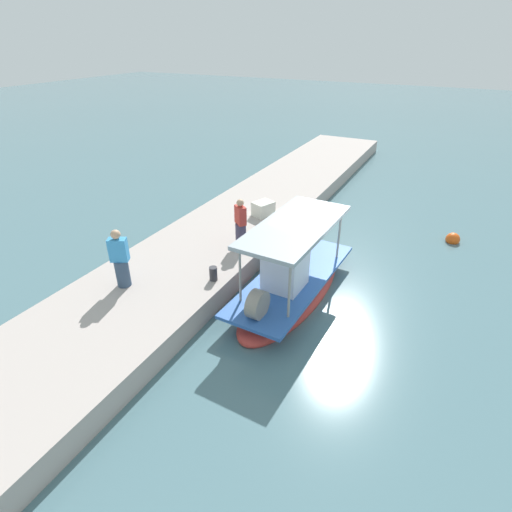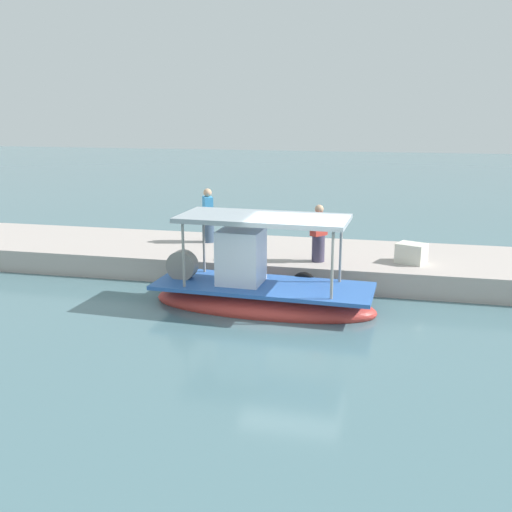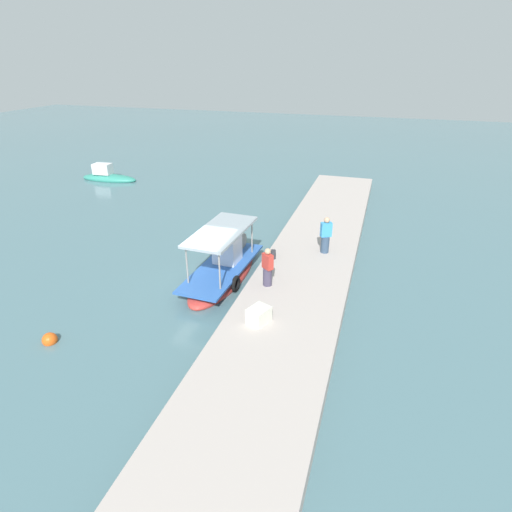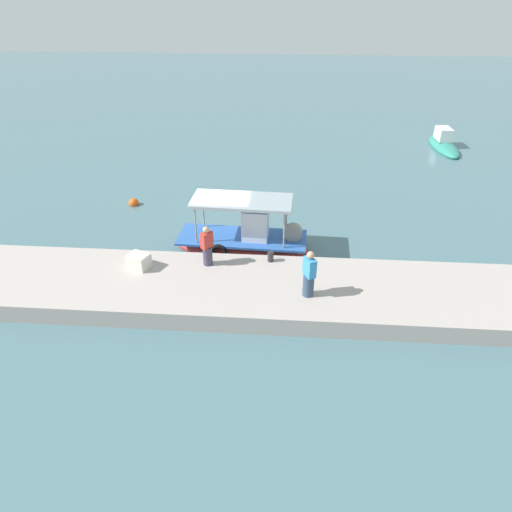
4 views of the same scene
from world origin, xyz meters
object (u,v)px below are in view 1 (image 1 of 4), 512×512
fisherman_by_crate (241,224)px  mooring_bollard (213,274)px  main_fishing_boat (291,283)px  marker_buoy (453,239)px  cargo_crate (263,209)px  fisherman_near_bollard (120,261)px

fisherman_by_crate → mooring_bollard: size_ratio=3.85×
main_fishing_boat → fisherman_by_crate: main_fishing_boat is taller
main_fishing_boat → mooring_bollard: 2.43m
main_fishing_boat → marker_buoy: (-6.38, 4.25, -0.35)m
marker_buoy → cargo_crate: bearing=-70.6°
fisherman_by_crate → cargo_crate: bearing=-170.7°
marker_buoy → mooring_bollard: bearing=-39.4°
fisherman_near_bollard → fisherman_by_crate: 4.30m
main_fishing_boat → fisherman_near_bollard: fisherman_near_bollard is taller
fisherman_near_bollard → mooring_bollard: size_ratio=4.14×
cargo_crate → mooring_bollard: bearing=9.5°
fisherman_near_bollard → cargo_crate: fisherman_near_bollard is taller
fisherman_near_bollard → cargo_crate: size_ratio=2.28×
fisherman_near_bollard → fisherman_by_crate: size_ratio=1.07×
cargo_crate → marker_buoy: (-2.51, 7.13, -0.88)m
mooring_bollard → cargo_crate: bearing=-170.5°
fisherman_by_crate → main_fishing_boat: bearing=63.5°
fisherman_near_bollard → marker_buoy: size_ratio=3.36×
main_fishing_boat → fisherman_by_crate: 2.91m
fisherman_by_crate → marker_buoy: fisherman_by_crate is taller
mooring_bollard → cargo_crate: size_ratio=0.55×
main_fishing_boat → fisherman_near_bollard: (2.69, -4.23, 1.07)m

